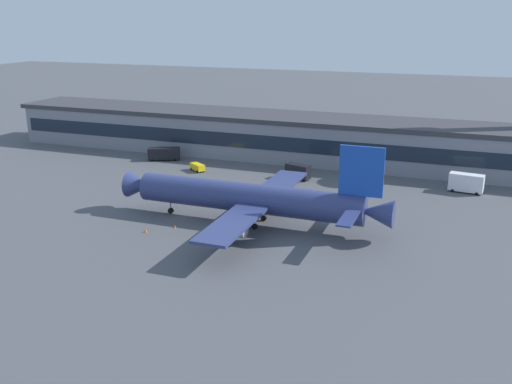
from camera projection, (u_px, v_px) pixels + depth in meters
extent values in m
plane|color=#4C4F54|center=(183.00, 216.00, 111.28)|extent=(600.00, 600.00, 0.00)
cube|color=gray|center=(272.00, 138.00, 156.70)|extent=(151.06, 18.08, 10.34)
cube|color=#38383D|center=(272.00, 117.00, 155.00)|extent=(154.08, 18.44, 1.20)
cube|color=#192333|center=(261.00, 142.00, 148.43)|extent=(148.04, 0.16, 3.72)
cylinder|color=navy|center=(248.00, 198.00, 105.67)|extent=(43.00, 5.44, 5.40)
cone|color=navy|center=(139.00, 185.00, 113.45)|extent=(4.86, 5.13, 5.13)
cone|color=navy|center=(376.00, 213.00, 97.79)|extent=(5.94, 4.86, 4.86)
cube|color=#1947B2|center=(361.00, 171.00, 96.69)|extent=(7.55, 0.51, 8.63)
cube|color=navy|center=(349.00, 217.00, 93.39)|extent=(2.41, 9.71, 0.30)
cube|color=navy|center=(363.00, 196.00, 104.00)|extent=(2.41, 9.71, 0.30)
cube|color=navy|center=(232.00, 224.00, 94.09)|extent=(6.02, 19.36, 0.50)
cube|color=navy|center=(280.00, 184.00, 116.21)|extent=(6.02, 19.36, 0.50)
cylinder|color=#99999E|center=(234.00, 228.00, 97.58)|extent=(4.45, 2.97, 2.97)
cylinder|color=#99999E|center=(270.00, 196.00, 114.51)|extent=(4.45, 2.97, 2.97)
cylinder|color=black|center=(171.00, 211.00, 112.49)|extent=(1.10, 0.50, 1.10)
cylinder|color=slate|center=(170.00, 204.00, 112.06)|extent=(0.24, 0.24, 2.32)
cylinder|color=black|center=(255.00, 226.00, 104.09)|extent=(1.10, 0.50, 1.10)
cylinder|color=slate|center=(255.00, 219.00, 103.67)|extent=(0.24, 0.24, 2.32)
cylinder|color=black|center=(264.00, 218.00, 108.43)|extent=(1.10, 0.50, 1.10)
cylinder|color=slate|center=(264.00, 211.00, 108.01)|extent=(0.24, 0.24, 2.32)
cube|color=yellow|center=(197.00, 167.00, 142.73)|extent=(4.71, 4.05, 1.50)
cube|color=black|center=(200.00, 167.00, 141.69)|extent=(2.26, 2.31, 0.38)
cylinder|color=black|center=(204.00, 170.00, 142.21)|extent=(0.75, 0.64, 0.70)
cylinder|color=black|center=(198.00, 172.00, 141.28)|extent=(0.75, 0.64, 0.70)
cylinder|color=black|center=(197.00, 168.00, 144.63)|extent=(0.75, 0.64, 0.70)
cylinder|color=black|center=(192.00, 169.00, 143.69)|extent=(0.75, 0.64, 0.70)
cube|color=black|center=(298.00, 171.00, 135.57)|extent=(6.44, 4.06, 3.20)
cube|color=black|center=(292.00, 167.00, 136.35)|extent=(2.66, 2.73, 0.80)
cylinder|color=black|center=(288.00, 177.00, 136.46)|extent=(0.76, 0.49, 0.70)
cylinder|color=black|center=(293.00, 175.00, 138.09)|extent=(0.76, 0.49, 0.70)
cylinder|color=black|center=(303.00, 180.00, 134.00)|extent=(0.76, 0.49, 0.70)
cylinder|color=black|center=(308.00, 178.00, 135.63)|extent=(0.76, 0.49, 0.70)
cube|color=black|center=(164.00, 153.00, 153.22)|extent=(8.79, 6.11, 3.00)
cube|color=black|center=(155.00, 151.00, 152.87)|extent=(3.76, 3.58, 0.75)
cylinder|color=black|center=(153.00, 160.00, 152.25)|extent=(0.76, 0.57, 0.70)
cylinder|color=black|center=(154.00, 158.00, 154.65)|extent=(0.76, 0.57, 0.70)
cylinder|color=black|center=(175.00, 160.00, 152.69)|extent=(0.76, 0.57, 0.70)
cylinder|color=black|center=(176.00, 158.00, 155.09)|extent=(0.76, 0.57, 0.70)
cube|color=white|center=(466.00, 182.00, 125.29)|extent=(7.48, 3.53, 3.80)
cube|color=black|center=(476.00, 180.00, 124.16)|extent=(2.82, 2.71, 0.95)
cylinder|color=black|center=(478.00, 191.00, 125.69)|extent=(0.73, 0.39, 0.70)
cylinder|color=black|center=(477.00, 194.00, 123.72)|extent=(0.73, 0.39, 0.70)
cylinder|color=black|center=(454.00, 188.00, 127.97)|extent=(0.73, 0.39, 0.70)
cylinder|color=black|center=(452.00, 191.00, 126.01)|extent=(0.73, 0.39, 0.70)
cone|color=#F2590C|center=(146.00, 230.00, 102.81)|extent=(0.53, 0.53, 0.67)
cone|color=#F2590C|center=(175.00, 226.00, 104.95)|extent=(0.45, 0.45, 0.56)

